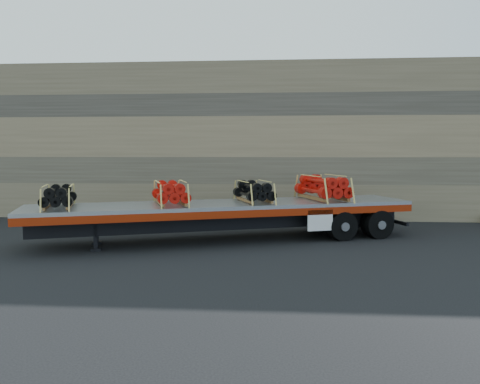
{
  "coord_description": "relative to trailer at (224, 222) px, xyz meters",
  "views": [
    {
      "loc": [
        2.58,
        -15.63,
        3.06
      ],
      "look_at": [
        1.3,
        0.99,
        1.6
      ],
      "focal_mm": 35.0,
      "sensor_mm": 36.0,
      "label": 1
    }
  ],
  "objects": [
    {
      "name": "bundle_midrear",
      "position": [
        1.0,
        0.36,
        1.0
      ],
      "size": [
        1.59,
        2.18,
        0.7
      ],
      "primitive_type": null,
      "rotation": [
        0.0,
        0.0,
        0.35
      ],
      "color": "black",
      "rests_on": "trailer"
    },
    {
      "name": "ground",
      "position": [
        -0.82,
        -0.16,
        -0.65
      ],
      "size": [
        120.0,
        120.0,
        0.0
      ],
      "primitive_type": "plane",
      "color": "black",
      "rests_on": "ground"
    },
    {
      "name": "bundle_midfront",
      "position": [
        -1.72,
        -0.62,
        1.02
      ],
      "size": [
        1.68,
        2.3,
        0.73
      ],
      "primitive_type": null,
      "rotation": [
        0.0,
        0.0,
        0.35
      ],
      "color": "red",
      "rests_on": "trailer"
    },
    {
      "name": "trailer",
      "position": [
        0.0,
        0.0,
        0.0
      ],
      "size": [
        13.12,
        6.78,
        1.3
      ],
      "primitive_type": null,
      "rotation": [
        0.0,
        0.0,
        0.35
      ],
      "color": "#A5A8AC",
      "rests_on": "ground"
    },
    {
      "name": "bundle_front",
      "position": [
        -4.98,
        -1.8,
        0.99
      ],
      "size": [
        1.53,
        2.1,
        0.67
      ],
      "primitive_type": null,
      "rotation": [
        0.0,
        0.0,
        0.35
      ],
      "color": "black",
      "rests_on": "trailer"
    },
    {
      "name": "rock_wall",
      "position": [
        -0.82,
        6.34,
        2.85
      ],
      "size": [
        44.0,
        3.0,
        7.0
      ],
      "primitive_type": "cube",
      "color": "#7A6B54",
      "rests_on": "ground"
    },
    {
      "name": "bundle_rear",
      "position": [
        3.45,
        1.24,
        1.08
      ],
      "size": [
        1.95,
        2.67,
        0.85
      ],
      "primitive_type": null,
      "rotation": [
        0.0,
        0.0,
        0.35
      ],
      "color": "red",
      "rests_on": "trailer"
    }
  ]
}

